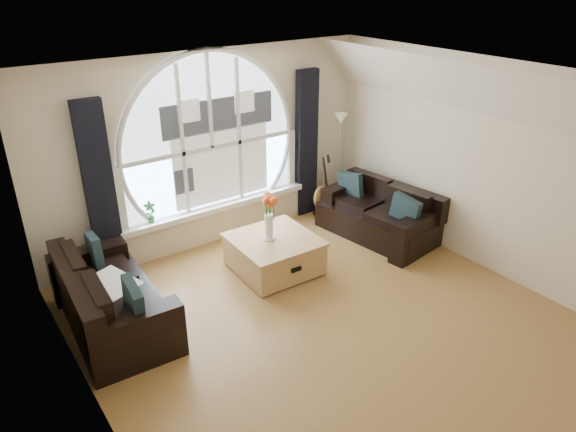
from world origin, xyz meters
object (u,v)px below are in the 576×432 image
object	(u,v)px
sofa_left	(112,295)
vase_flowers	(269,212)
floor_lamp	(339,163)
coffee_chest	(274,253)
guitar	(322,185)
potted_plant	(150,212)
sofa_right	(378,211)

from	to	relation	value
sofa_left	vase_flowers	xyz separation A→B (m)	(2.06, -0.03, 0.46)
sofa_left	floor_lamp	size ratio (longest dim) A/B	1.13
floor_lamp	sofa_left	bearing A→B (deg)	-167.00
coffee_chest	vase_flowers	size ratio (longest dim) A/B	1.48
guitar	floor_lamp	bearing A→B (deg)	1.16
sofa_left	vase_flowers	size ratio (longest dim) A/B	2.59
sofa_left	potted_plant	xyz separation A→B (m)	(0.96, 1.15, 0.30)
sofa_left	guitar	distance (m)	3.78
coffee_chest	potted_plant	bearing A→B (deg)	136.04
sofa_right	floor_lamp	size ratio (longest dim) A/B	1.07
coffee_chest	floor_lamp	xyz separation A→B (m)	(1.95, 0.99, 0.55)
sofa_left	coffee_chest	bearing A→B (deg)	1.95
floor_lamp	potted_plant	bearing A→B (deg)	176.09
sofa_left	vase_flowers	distance (m)	2.12
potted_plant	sofa_right	bearing A→B (deg)	-23.43
coffee_chest	floor_lamp	size ratio (longest dim) A/B	0.65
sofa_right	coffee_chest	world-z (taller)	sofa_right
sofa_left	floor_lamp	xyz separation A→B (m)	(4.08, 0.94, 0.40)
sofa_right	coffee_chest	bearing A→B (deg)	170.05
floor_lamp	vase_flowers	bearing A→B (deg)	-154.28
potted_plant	sofa_left	bearing A→B (deg)	-129.76
sofa_left	sofa_right	xyz separation A→B (m)	(3.92, -0.13, 0.00)
coffee_chest	guitar	distance (m)	1.83
coffee_chest	potted_plant	xyz separation A→B (m)	(-1.17, 1.21, 0.45)
coffee_chest	guitar	size ratio (longest dim) A/B	0.98
floor_lamp	coffee_chest	bearing A→B (deg)	-153.01
sofa_right	vase_flowers	size ratio (longest dim) A/B	2.45
guitar	vase_flowers	bearing A→B (deg)	-160.40
floor_lamp	guitar	size ratio (longest dim) A/B	1.51
sofa_right	floor_lamp	distance (m)	1.15
floor_lamp	potted_plant	world-z (taller)	floor_lamp
sofa_left	potted_plant	bearing A→B (deg)	53.58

